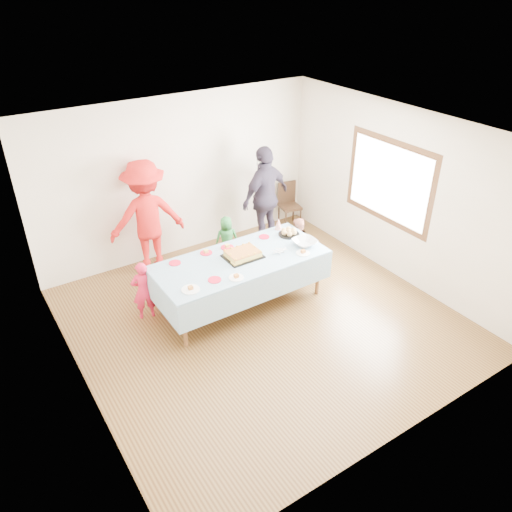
# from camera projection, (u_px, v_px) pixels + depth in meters

# --- Properties ---
(ground) EXTENTS (5.00, 5.00, 0.00)m
(ground) POSITION_uv_depth(u_px,v_px,m) (263.00, 319.00, 7.17)
(ground) COLOR #482D14
(ground) RESTS_ON ground
(room_walls) EXTENTS (5.04, 5.04, 2.72)m
(room_walls) POSITION_uv_depth(u_px,v_px,m) (267.00, 206.00, 6.30)
(room_walls) COLOR beige
(room_walls) RESTS_ON ground
(party_table) EXTENTS (2.50, 1.10, 0.78)m
(party_table) POSITION_uv_depth(u_px,v_px,m) (240.00, 262.00, 7.14)
(party_table) COLOR brown
(party_table) RESTS_ON ground
(birthday_cake) EXTENTS (0.53, 0.41, 0.09)m
(birthday_cake) POSITION_uv_depth(u_px,v_px,m) (243.00, 254.00, 7.14)
(birthday_cake) COLOR black
(birthday_cake) RESTS_ON party_table
(rolls_tray) EXTENTS (0.33, 0.33, 0.10)m
(rolls_tray) POSITION_uv_depth(u_px,v_px,m) (289.00, 232.00, 7.72)
(rolls_tray) COLOR black
(rolls_tray) RESTS_ON party_table
(punch_bowl) EXTENTS (0.35, 0.35, 0.09)m
(punch_bowl) POSITION_uv_depth(u_px,v_px,m) (305.00, 243.00, 7.44)
(punch_bowl) COLOR silver
(punch_bowl) RESTS_ON party_table
(party_hat) EXTENTS (0.11, 0.11, 0.19)m
(party_hat) POSITION_uv_depth(u_px,v_px,m) (278.00, 224.00, 7.86)
(party_hat) COLOR silver
(party_hat) RESTS_ON party_table
(fork_pile) EXTENTS (0.24, 0.18, 0.07)m
(fork_pile) POSITION_uv_depth(u_px,v_px,m) (280.00, 251.00, 7.24)
(fork_pile) COLOR white
(fork_pile) RESTS_ON party_table
(plate_red_far_a) EXTENTS (0.17, 0.17, 0.01)m
(plate_red_far_a) POSITION_uv_depth(u_px,v_px,m) (175.00, 263.00, 7.00)
(plate_red_far_a) COLOR red
(plate_red_far_a) RESTS_ON party_table
(plate_red_far_b) EXTENTS (0.18, 0.18, 0.01)m
(plate_red_far_b) POSITION_uv_depth(u_px,v_px,m) (206.00, 253.00, 7.25)
(plate_red_far_b) COLOR red
(plate_red_far_b) RESTS_ON party_table
(plate_red_far_c) EXTENTS (0.19, 0.19, 0.01)m
(plate_red_far_c) POSITION_uv_depth(u_px,v_px,m) (227.00, 247.00, 7.38)
(plate_red_far_c) COLOR red
(plate_red_far_c) RESTS_ON party_table
(plate_red_far_d) EXTENTS (0.16, 0.16, 0.01)m
(plate_red_far_d) POSITION_uv_depth(u_px,v_px,m) (264.00, 237.00, 7.67)
(plate_red_far_d) COLOR red
(plate_red_far_d) RESTS_ON party_table
(plate_red_near) EXTENTS (0.18, 0.18, 0.01)m
(plate_red_near) POSITION_uv_depth(u_px,v_px,m) (215.00, 280.00, 6.63)
(plate_red_near) COLOR red
(plate_red_near) RESTS_ON party_table
(plate_white_left) EXTENTS (0.24, 0.24, 0.01)m
(plate_white_left) POSITION_uv_depth(u_px,v_px,m) (191.00, 289.00, 6.44)
(plate_white_left) COLOR white
(plate_white_left) RESTS_ON party_table
(plate_white_mid) EXTENTS (0.20, 0.20, 0.01)m
(plate_white_mid) POSITION_uv_depth(u_px,v_px,m) (236.00, 278.00, 6.68)
(plate_white_mid) COLOR white
(plate_white_mid) RESTS_ON party_table
(plate_white_right) EXTENTS (0.20, 0.20, 0.01)m
(plate_white_right) POSITION_uv_depth(u_px,v_px,m) (303.00, 253.00, 7.24)
(plate_white_right) COLOR white
(plate_white_right) RESTS_ON party_table
(dining_chair) EXTENTS (0.43, 0.43, 0.85)m
(dining_chair) POSITION_uv_depth(u_px,v_px,m) (288.00, 202.00, 9.56)
(dining_chair) COLOR black
(dining_chair) RESTS_ON ground
(toddler_left) EXTENTS (0.36, 0.27, 0.90)m
(toddler_left) POSITION_uv_depth(u_px,v_px,m) (143.00, 290.00, 7.01)
(toddler_left) COLOR red
(toddler_left) RESTS_ON ground
(toddler_mid) EXTENTS (0.45, 0.36, 0.81)m
(toddler_mid) POSITION_uv_depth(u_px,v_px,m) (227.00, 239.00, 8.40)
(toddler_mid) COLOR #246D30
(toddler_mid) RESTS_ON ground
(toddler_right) EXTENTS (0.50, 0.43, 0.89)m
(toddler_right) POSITION_uv_depth(u_px,v_px,m) (297.00, 244.00, 8.19)
(toddler_right) COLOR #B76B55
(toddler_right) RESTS_ON ground
(adult_left) EXTENTS (1.30, 0.86, 1.88)m
(adult_left) POSITION_uv_depth(u_px,v_px,m) (147.00, 217.00, 7.92)
(adult_left) COLOR red
(adult_left) RESTS_ON ground
(adult_right) EXTENTS (1.14, 0.69, 1.82)m
(adult_right) POSITION_uv_depth(u_px,v_px,m) (265.00, 197.00, 8.66)
(adult_right) COLOR #312939
(adult_right) RESTS_ON ground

